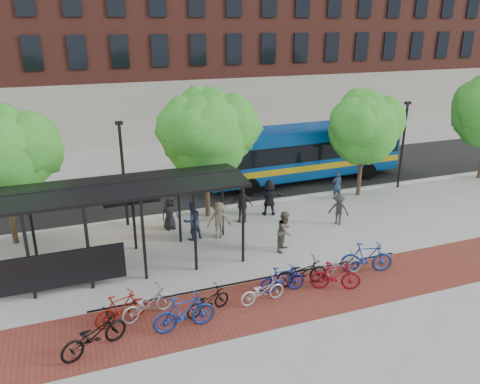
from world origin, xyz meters
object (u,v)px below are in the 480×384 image
object	(u,v)px
bike_11	(366,257)
pedestrian_0	(170,213)
pedestrian_2	(192,221)
pedestrian_9	(339,210)
bike_4	(208,301)
pedestrian_7	(337,185)
tree_b	(207,130)
bike_1	(121,308)
bike_2	(147,303)
pedestrian_5	(269,197)
bus_shelter	(106,198)
bus	(302,150)
tree_c	(365,125)
pedestrian_3	(219,220)
bike_3	(184,313)
bike_10	(342,264)
bike_9	(336,276)
tree_a	(2,151)
lamp_post_left	(123,171)
bike_7	(282,279)
pedestrian_4	(242,205)
bike_6	(262,291)
bike_0	(94,335)
pedestrian_8	(285,231)
lamp_post_right	(403,143)

from	to	relation	value
bike_11	pedestrian_0	distance (m)	9.31
pedestrian_2	pedestrian_9	bearing A→B (deg)	158.27
bike_4	pedestrian_7	world-z (taller)	pedestrian_7
tree_b	bike_1	bearing A→B (deg)	-124.44
bike_11	pedestrian_0	world-z (taller)	pedestrian_0
pedestrian_0	bike_1	bearing A→B (deg)	-127.08
bike_2	pedestrian_5	bearing A→B (deg)	-66.64
bus_shelter	bus	world-z (taller)	bus_shelter
tree_c	bike_11	distance (m)	9.68
bike_2	pedestrian_3	xyz separation A→B (m)	(4.12, 4.98, 0.37)
bike_3	bike_10	world-z (taller)	bike_3
bike_2	bike_9	xyz separation A→B (m)	(6.82, -0.69, 0.06)
bike_1	pedestrian_5	distance (m)	10.72
tree_a	bus	distance (m)	16.57
tree_a	bike_2	size ratio (longest dim) A/B	3.22
pedestrian_2	lamp_post_left	bearing A→B (deg)	-60.90
bike_3	pedestrian_0	distance (m)	7.97
bike_7	pedestrian_4	bearing A→B (deg)	-2.64
pedestrian_3	bike_6	bearing A→B (deg)	-82.29
bus	pedestrian_7	distance (m)	3.78
bike_0	bike_6	xyz separation A→B (m)	(5.76, 0.67, -0.11)
pedestrian_0	pedestrian_8	xyz separation A→B (m)	(4.21, -3.91, 0.07)
lamp_post_left	lamp_post_right	size ratio (longest dim) A/B	1.00
lamp_post_left	bike_10	bearing A→B (deg)	-46.85
bus	bike_1	distance (m)	16.75
pedestrian_2	bike_3	bearing A→B (deg)	57.98
bike_1	bike_9	xyz separation A→B (m)	(7.69, -0.62, 0.01)
pedestrian_0	pedestrian_5	xyz separation A→B (m)	(5.17, -0.01, 0.11)
tree_c	lamp_post_right	xyz separation A→B (m)	(2.91, 0.25, -1.31)
pedestrian_7	tree_a	bearing A→B (deg)	4.65
bus	bike_11	distance (m)	11.54
bike_6	pedestrian_8	distance (m)	4.22
tree_a	bike_3	world-z (taller)	tree_a
tree_b	bike_7	size ratio (longest dim) A/B	3.75
tree_b	pedestrian_4	bearing A→B (deg)	-45.05
bus	pedestrian_2	xyz separation A→B (m)	(-8.55, -5.85, -1.03)
bike_0	tree_a	bearing A→B (deg)	-7.66
pedestrian_7	pedestrian_8	size ratio (longest dim) A/B	0.88
tree_c	lamp_post_left	size ratio (longest dim) A/B	1.16
bus	pedestrian_2	world-z (taller)	bus
bike_0	pedestrian_7	bearing A→B (deg)	-82.08
bike_0	bike_2	distance (m)	2.17
bike_10	bike_11	distance (m)	1.03
tree_c	pedestrian_0	world-z (taller)	tree_c
tree_c	pedestrian_4	world-z (taller)	tree_c
tree_b	pedestrian_7	bearing A→B (deg)	-1.16
pedestrian_3	pedestrian_5	bearing A→B (deg)	37.99
bike_2	pedestrian_0	xyz separation A→B (m)	(2.22, 6.76, 0.32)
bike_0	bike_11	world-z (taller)	bike_11
tree_c	lamp_post_left	world-z (taller)	tree_c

